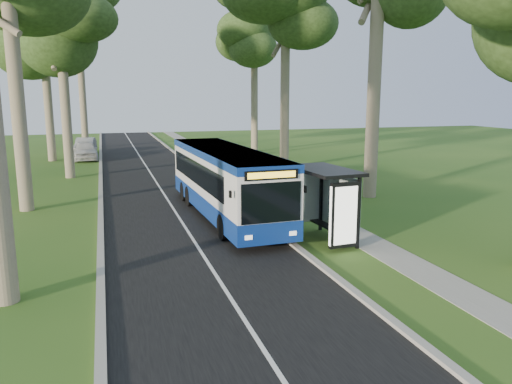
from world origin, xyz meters
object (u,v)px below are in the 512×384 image
bus_shelter (333,192)px  car_silver (85,146)px  bus (225,182)px  car_white (86,150)px  litter_bin (257,194)px  bus_stop_sign (278,195)px

bus_shelter → car_silver: (-9.90, 34.16, -1.25)m
bus → car_silver: bearing=101.5°
car_white → litter_bin: bearing=-68.6°
bus_stop_sign → litter_bin: bus_stop_sign is taller
car_silver → bus_shelter: bearing=-68.4°
bus_shelter → car_white: size_ratio=0.70×
bus_stop_sign → car_white: size_ratio=0.47×
bus_stop_sign → bus_shelter: bearing=-86.0°
litter_bin → car_white: bearing=113.6°
bus_shelter → car_silver: bus_shelter is taller
bus → litter_bin: bearing=46.8°
bus_stop_sign → litter_bin: 5.62m
bus → bus_stop_sign: (1.65, -2.69, -0.20)m
bus_stop_sign → bus_shelter: size_ratio=0.66×
bus → bus_shelter: (2.88, -5.42, 0.37)m
car_white → car_silver: bearing=89.8°
litter_bin → car_white: 23.19m
bus → bus_shelter: 6.15m
car_silver → car_white: bearing=-82.6°
bus → litter_bin: (2.42, 2.78, -1.22)m
bus_shelter → bus: bearing=113.1°
litter_bin → car_silver: bearing=110.0°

